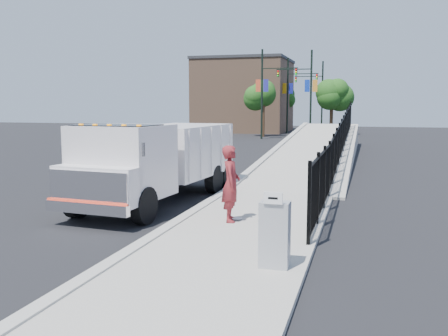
# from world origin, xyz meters

# --- Properties ---
(ground) EXTENTS (120.00, 120.00, 0.00)m
(ground) POSITION_xyz_m (0.00, 0.00, 0.00)
(ground) COLOR black
(ground) RESTS_ON ground
(sidewalk) EXTENTS (3.55, 12.00, 0.12)m
(sidewalk) POSITION_xyz_m (1.93, -2.00, 0.06)
(sidewalk) COLOR #9E998E
(sidewalk) RESTS_ON ground
(curb) EXTENTS (0.30, 12.00, 0.16)m
(curb) POSITION_xyz_m (0.00, -2.00, 0.08)
(curb) COLOR #ADAAA3
(curb) RESTS_ON ground
(ramp) EXTENTS (3.95, 24.06, 3.19)m
(ramp) POSITION_xyz_m (2.12, 16.00, 0.00)
(ramp) COLOR #9E998E
(ramp) RESTS_ON ground
(iron_fence) EXTENTS (0.10, 28.00, 1.80)m
(iron_fence) POSITION_xyz_m (3.55, 12.00, 0.90)
(iron_fence) COLOR black
(iron_fence) RESTS_ON ground
(truck) EXTENTS (3.12, 7.88, 2.64)m
(truck) POSITION_xyz_m (-1.74, 1.90, 1.48)
(truck) COLOR black
(truck) RESTS_ON ground
(worker) EXTENTS (0.61, 0.81, 1.99)m
(worker) POSITION_xyz_m (1.35, -0.35, 1.12)
(worker) COLOR maroon
(worker) RESTS_ON sidewalk
(utility_cabinet) EXTENTS (0.55, 0.40, 1.25)m
(utility_cabinet) POSITION_xyz_m (3.10, -3.68, 0.75)
(utility_cabinet) COLOR gray
(utility_cabinet) RESTS_ON sidewalk
(arrow_sign) EXTENTS (0.35, 0.04, 0.22)m
(arrow_sign) POSITION_xyz_m (3.10, -3.90, 1.48)
(arrow_sign) COLOR white
(arrow_sign) RESTS_ON utility_cabinet
(debris) EXTENTS (0.30, 0.30, 0.07)m
(debris) POSITION_xyz_m (1.46, -0.14, 0.16)
(debris) COLOR silver
(debris) RESTS_ON sidewalk
(light_pole_0) EXTENTS (3.77, 0.22, 8.00)m
(light_pole_0) POSITION_xyz_m (-4.11, 31.74, 4.36)
(light_pole_0) COLOR black
(light_pole_0) RESTS_ON ground
(light_pole_1) EXTENTS (3.78, 0.22, 8.00)m
(light_pole_1) POSITION_xyz_m (-0.54, 33.49, 4.36)
(light_pole_1) COLOR black
(light_pole_1) RESTS_ON ground
(light_pole_2) EXTENTS (3.78, 0.22, 8.00)m
(light_pole_2) POSITION_xyz_m (-3.16, 40.62, 4.36)
(light_pole_2) COLOR black
(light_pole_2) RESTS_ON ground
(light_pole_3) EXTENTS (3.78, 0.22, 8.00)m
(light_pole_3) POSITION_xyz_m (-0.57, 45.84, 4.36)
(light_pole_3) COLOR black
(light_pole_3) RESTS_ON ground
(tree_0) EXTENTS (2.58, 2.58, 5.29)m
(tree_0) POSITION_xyz_m (-4.93, 34.78, 3.94)
(tree_0) COLOR #382314
(tree_0) RESTS_ON ground
(tree_1) EXTENTS (2.62, 2.62, 5.31)m
(tree_1) POSITION_xyz_m (1.25, 39.31, 3.95)
(tree_1) COLOR #382314
(tree_1) RESTS_ON ground
(tree_2) EXTENTS (2.40, 2.40, 5.20)m
(tree_2) POSITION_xyz_m (-4.82, 47.27, 3.93)
(tree_2) COLOR #382314
(tree_2) RESTS_ON ground
(building) EXTENTS (10.00, 10.00, 8.00)m
(building) POSITION_xyz_m (-9.00, 44.00, 4.00)
(building) COLOR #8C664C
(building) RESTS_ON ground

